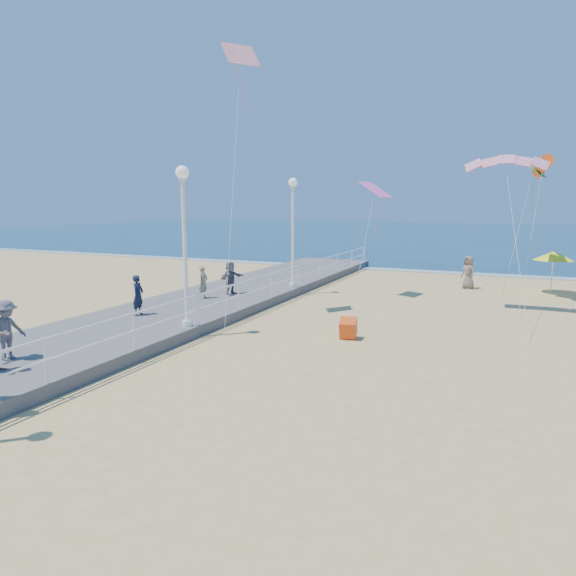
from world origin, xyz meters
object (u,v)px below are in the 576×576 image
at_px(lamp_post_mid, 184,230).
at_px(box_kite, 348,330).
at_px(beach_walker_c, 468,272).
at_px(spectator_5, 231,278).
at_px(spectator_0, 138,295).
at_px(spectator_6, 203,282).
at_px(beach_umbrella, 553,256).
at_px(lamp_post_far, 293,221).
at_px(spectator_2, 7,330).

xyz_separation_m(lamp_post_mid, box_kite, (5.04, 2.07, -3.36)).
distance_m(lamp_post_mid, beach_walker_c, 16.71).
xyz_separation_m(lamp_post_mid, spectator_5, (-1.79, 5.98, -2.51)).
height_order(lamp_post_mid, beach_walker_c, lamp_post_mid).
xyz_separation_m(spectator_0, spectator_5, (0.88, 5.25, 0.00)).
relative_size(spectator_5, spectator_6, 1.06).
distance_m(lamp_post_mid, spectator_6, 5.74).
bearing_deg(beach_umbrella, box_kite, -118.07).
xyz_separation_m(spectator_0, spectator_6, (0.32, 3.85, -0.04)).
relative_size(box_kite, beach_umbrella, 0.28).
bearing_deg(box_kite, spectator_5, 139.61).
distance_m(box_kite, beach_umbrella, 14.39).
height_order(lamp_post_mid, beach_umbrella, lamp_post_mid).
bearing_deg(spectator_5, beach_umbrella, -43.30).
distance_m(lamp_post_mid, beach_umbrella, 18.90).
height_order(lamp_post_far, spectator_6, lamp_post_far).
relative_size(spectator_2, beach_umbrella, 0.76).
relative_size(lamp_post_mid, beach_umbrella, 2.49).
distance_m(lamp_post_far, spectator_0, 9.05).
bearing_deg(box_kite, lamp_post_far, 115.44).
bearing_deg(beach_walker_c, spectator_5, -94.09).
height_order(spectator_2, spectator_6, spectator_2).
height_order(spectator_0, spectator_5, spectator_5).
xyz_separation_m(spectator_2, spectator_5, (0.36, 11.05, -0.06)).
bearing_deg(spectator_6, beach_walker_c, -43.50).
height_order(spectator_5, beach_walker_c, spectator_5).
distance_m(spectator_2, beach_umbrella, 24.18).
height_order(spectator_0, spectator_2, spectator_2).
xyz_separation_m(lamp_post_far, spectator_0, (-2.67, -8.27, -2.51)).
bearing_deg(beach_umbrella, lamp_post_far, -154.20).
bearing_deg(spectator_2, lamp_post_mid, -23.08).
xyz_separation_m(lamp_post_far, beach_umbrella, (11.77, 5.69, -1.75)).
xyz_separation_m(beach_walker_c, beach_umbrella, (3.97, 0.18, 1.03)).
height_order(lamp_post_far, spectator_0, lamp_post_far).
height_order(lamp_post_far, beach_walker_c, lamp_post_far).
relative_size(spectator_0, spectator_2, 0.93).
xyz_separation_m(lamp_post_far, beach_walker_c, (7.80, 5.51, -2.78)).
bearing_deg(spectator_5, spectator_2, -167.87).
bearing_deg(beach_umbrella, spectator_5, -147.29).
bearing_deg(spectator_5, spectator_6, 172.51).
relative_size(lamp_post_far, box_kite, 8.87).
bearing_deg(lamp_post_mid, beach_umbrella, 51.30).
xyz_separation_m(spectator_0, spectator_2, (0.52, -5.80, 0.06)).
distance_m(lamp_post_mid, lamp_post_far, 9.00).
height_order(spectator_0, beach_walker_c, spectator_0).
bearing_deg(spectator_0, beach_umbrella, -56.87).
xyz_separation_m(spectator_5, beach_umbrella, (13.56, 8.71, 0.76)).
xyz_separation_m(spectator_6, beach_walker_c, (10.14, 9.93, -0.23)).
xyz_separation_m(beach_walker_c, box_kite, (-2.76, -12.44, -0.58)).
distance_m(spectator_0, beach_umbrella, 20.10).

